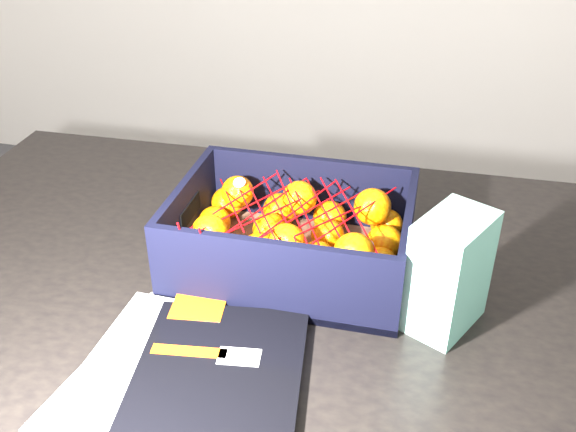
% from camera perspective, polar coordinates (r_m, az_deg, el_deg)
% --- Properties ---
extents(table, '(1.21, 0.82, 0.75)m').
position_cam_1_polar(table, '(1.12, -4.14, -8.21)').
color(table, black).
rests_on(table, ground).
extents(magazine_stack, '(0.32, 0.31, 0.02)m').
position_cam_1_polar(magazine_stack, '(0.86, -9.44, -13.64)').
color(magazine_stack, silver).
rests_on(magazine_stack, table).
extents(produce_crate, '(0.36, 0.27, 0.13)m').
position_cam_1_polar(produce_crate, '(1.02, 0.39, -2.38)').
color(produce_crate, brown).
rests_on(produce_crate, table).
extents(clementine_heap, '(0.34, 0.25, 0.10)m').
position_cam_1_polar(clementine_heap, '(1.02, 0.76, -1.90)').
color(clementine_heap, orange).
rests_on(clementine_heap, produce_crate).
extents(mesh_net, '(0.30, 0.24, 0.09)m').
position_cam_1_polar(mesh_net, '(0.99, -0.08, 0.33)').
color(mesh_net, '#BE070C').
rests_on(mesh_net, clementine_heap).
extents(retail_carton, '(0.12, 0.14, 0.17)m').
position_cam_1_polar(retail_carton, '(0.91, 13.92, -4.82)').
color(retail_carton, white).
rests_on(retail_carton, table).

